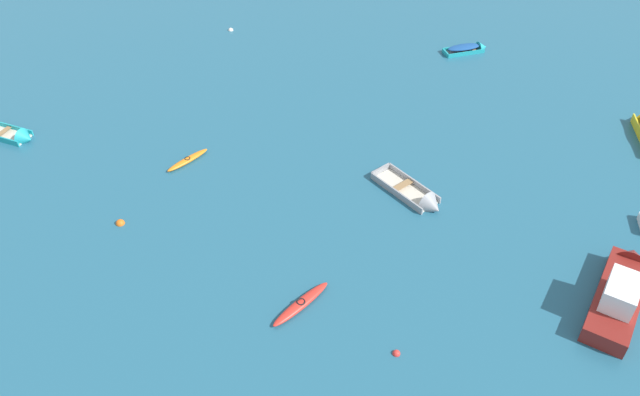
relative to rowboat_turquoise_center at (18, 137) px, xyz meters
name	(u,v)px	position (x,y,z in m)	size (l,w,h in m)	color
rowboat_turquoise_center	(18,137)	(0.00, 0.00, 0.00)	(3.70, 2.26, 1.15)	beige
kayak_red_midfield_left	(301,304)	(17.80, -11.75, -0.02)	(2.60, 2.96, 0.32)	red
kayak_orange_near_camera	(188,160)	(10.54, -1.62, -0.04)	(2.15, 2.47, 0.27)	orange
rowboat_grey_back_row_left	(422,200)	(23.62, -4.41, 0.01)	(3.98, 4.17, 1.31)	beige
motor_launch_maroon_far_back	(621,289)	(31.98, -10.56, 0.47)	(4.48, 6.38, 2.28)	maroon
rowboat_turquoise_outer_left	(470,48)	(28.19, 12.48, 0.08)	(3.42, 2.02, 0.93)	gray
mooring_buoy_outer_edge	(120,224)	(8.20, -6.91, -0.17)	(0.46, 0.46, 0.46)	orange
mooring_buoy_near_foreground	(231,30)	(10.34, 14.83, -0.17)	(0.39, 0.39, 0.39)	silver
mooring_buoy_trailing	(396,354)	(21.96, -14.06, -0.17)	(0.34, 0.34, 0.34)	red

